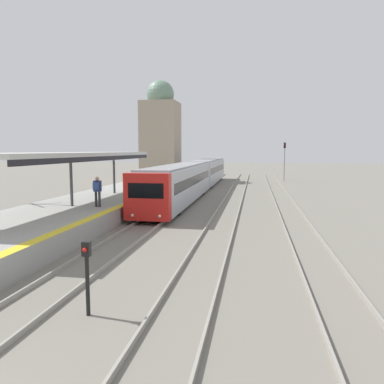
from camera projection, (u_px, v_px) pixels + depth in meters
platform_canopy at (71, 155)px, 20.65m from camera, size 4.00×16.07×2.99m
person_on_platform at (97, 189)px, 20.53m from camera, size 0.40×0.40×1.66m
train_near at (197, 175)px, 37.08m from camera, size 2.54×35.03×2.96m
signal_post_near at (87, 270)px, 9.10m from camera, size 0.20×0.21×1.86m
signal_mast_far at (284, 157)px, 49.10m from camera, size 0.28×0.29×5.07m
distant_domed_building at (161, 134)px, 49.45m from camera, size 4.68×4.68×13.16m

